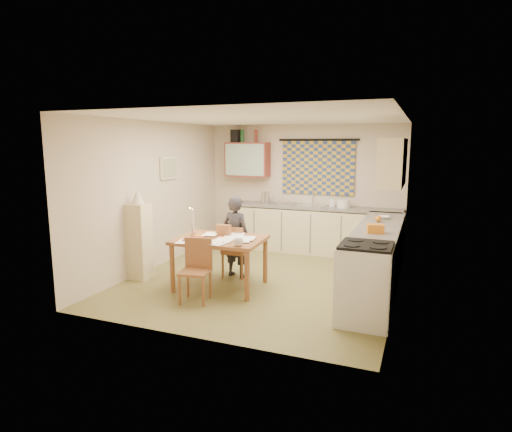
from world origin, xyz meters
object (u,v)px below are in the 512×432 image
at_px(counter_right, 377,257).
at_px(stove, 365,284).
at_px(person, 236,237).
at_px(chair_far, 235,261).
at_px(shelf_stand, 139,241).
at_px(dining_table, 220,263).
at_px(counter_back, 314,230).

bearing_deg(counter_right, stove, -90.00).
distance_m(stove, person, 2.43).
bearing_deg(chair_far, person, -176.52).
bearing_deg(counter_right, chair_far, -171.26).
height_order(counter_right, chair_far, counter_right).
relative_size(counter_right, shelf_stand, 2.45).
height_order(counter_right, person, person).
height_order(dining_table, chair_far, chair_far).
height_order(stove, person, person).
relative_size(counter_back, counter_right, 1.12).
bearing_deg(dining_table, person, 86.40).
distance_m(dining_table, chair_far, 0.58).
height_order(counter_back, chair_far, counter_back).
bearing_deg(counter_right, dining_table, -157.41).
xyz_separation_m(person, shelf_stand, (-1.38, -0.66, -0.05)).
relative_size(counter_right, person, 2.25).
bearing_deg(counter_back, chair_far, -111.80).
bearing_deg(dining_table, counter_back, 69.82).
relative_size(chair_far, shelf_stand, 0.70).
height_order(counter_back, stove, stove).
xyz_separation_m(stove, shelf_stand, (-3.54, 0.44, 0.12)).
bearing_deg(stove, counter_right, 90.00).
xyz_separation_m(chair_far, person, (0.02, 0.00, 0.40)).
distance_m(counter_back, stove, 3.39).
relative_size(counter_back, person, 2.51).
height_order(counter_back, dining_table, counter_back).
bearing_deg(dining_table, counter_right, 19.51).
xyz_separation_m(counter_back, counter_right, (1.38, -1.66, -0.00)).
distance_m(dining_table, person, 0.63).
xyz_separation_m(counter_right, chair_far, (-2.18, -0.33, -0.19)).
bearing_deg(dining_table, stove, -16.82).
height_order(counter_right, stove, stove).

